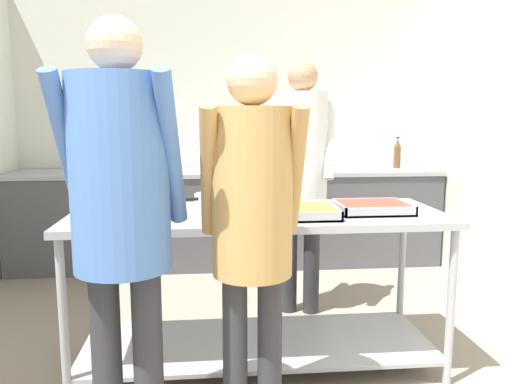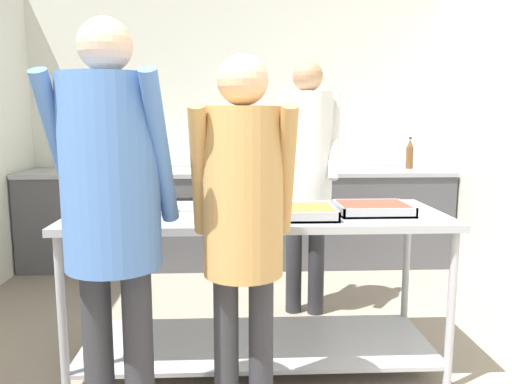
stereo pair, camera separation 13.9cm
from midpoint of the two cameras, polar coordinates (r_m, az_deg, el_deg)
name	(u,v)px [view 2 (the right image)]	position (r m, az deg, el deg)	size (l,w,h in m)	color
wall_rear	(237,127)	(5.14, -1.40, 7.43)	(4.21, 0.06, 2.65)	silver
back_counter	(238,217)	(4.86, -1.25, -2.88)	(4.05, 0.65, 0.92)	#4C4C51
serving_counter	(257,262)	(2.87, 1.49, -8.05)	(2.08, 0.78, 0.90)	#9EA0A8
sauce_pan	(146,204)	(2.83, -11.08, -1.38)	(0.44, 0.30, 0.09)	#9EA0A8
plate_stack	(215,199)	(3.03, -3.44, -0.84)	(0.24, 0.24, 0.07)	white
serving_tray_vegetables	(288,213)	(2.67, 5.17, -2.37)	(0.50, 0.33, 0.05)	#9EA0A8
serving_tray_roast	(373,209)	(2.86, 14.55, -1.87)	(0.40, 0.32, 0.05)	#9EA0A8
guest_serving_left	(112,197)	(2.04, -14.32, -0.54)	(0.51, 0.40, 1.81)	#2D2D33
guest_serving_right	(243,210)	(2.09, 0.42, -2.03)	(0.43, 0.34, 1.68)	#2D2D33
cook_behind_counter	(306,160)	(3.55, 6.91, 3.61)	(0.52, 0.44, 1.81)	#2D2D33
water_bottle	(410,154)	(5.18, 17.90, 4.13)	(0.07, 0.07, 0.31)	brown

